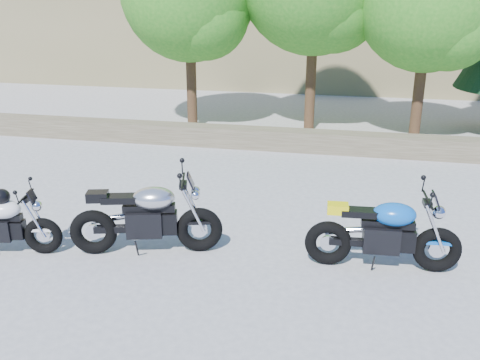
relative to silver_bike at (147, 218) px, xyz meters
name	(u,v)px	position (x,y,z in m)	size (l,w,h in m)	color
ground	(214,246)	(0.92, 0.40, -0.56)	(90.00, 90.00, 0.00)	gray
stone_wall	(269,139)	(0.92, 5.90, -0.31)	(22.00, 0.55, 0.50)	brown
tree_decid_right	(434,1)	(4.62, 7.34, 2.94)	(3.54, 3.54, 5.41)	#382314
silver_bike	(147,218)	(0.00, 0.00, 0.00)	(2.24, 0.88, 1.14)	black
blue_bike	(384,234)	(3.43, 0.23, -0.03)	(2.18, 0.69, 1.09)	black
backpack	(390,232)	(3.59, 1.03, -0.36)	(0.35, 0.33, 0.41)	black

